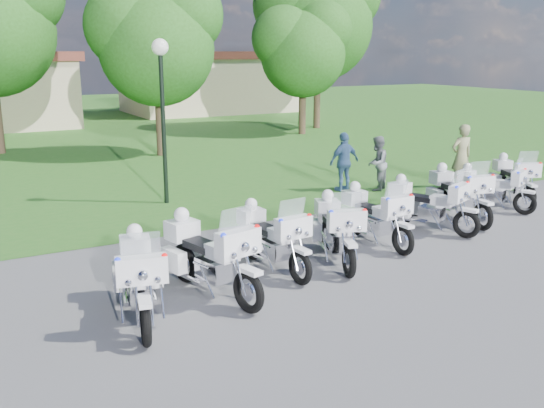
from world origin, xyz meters
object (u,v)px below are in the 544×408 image
motorcycle_3 (336,229)px  bystander_b (377,164)px  motorcycle_5 (428,204)px  motorcycle_7 (491,187)px  motorcycle_8 (513,178)px  motorcycle_6 (458,193)px  bystander_c (344,162)px  bystander_a (461,157)px  lamp_post (161,82)px  motorcycle_1 (209,255)px  motorcycle_0 (139,277)px  motorcycle_4 (374,215)px  motorcycle_2 (271,237)px

motorcycle_3 → bystander_b: bystander_b is taller
motorcycle_5 → motorcycle_7: bearing=171.4°
motorcycle_8 → motorcycle_6: bearing=37.7°
motorcycle_5 → bystander_c: (0.72, 4.36, 0.24)m
motorcycle_8 → bystander_a: 1.90m
motorcycle_5 → bystander_c: bystander_c is taller
motorcycle_5 → lamp_post: (-4.48, 5.49, 2.68)m
motorcycle_1 → bystander_c: size_ratio=1.41×
motorcycle_6 → motorcycle_8: bearing=-155.5°
motorcycle_3 → bystander_a: size_ratio=1.15×
motorcycle_7 → bystander_b: (-1.22, 3.27, 0.22)m
motorcycle_0 → motorcycle_1: bearing=-152.4°
motorcycle_6 → motorcycle_8: 3.02m
motorcycle_3 → motorcycle_6: motorcycle_6 is taller
motorcycle_1 → bystander_b: 9.14m
motorcycle_0 → motorcycle_8: size_ratio=1.12×
lamp_post → bystander_c: 5.85m
motorcycle_1 → motorcycle_5: 6.10m
motorcycle_0 → bystander_c: size_ratio=1.34×
motorcycle_3 → motorcycle_4: size_ratio=0.99×
motorcycle_0 → motorcycle_7: size_ratio=1.18×
motorcycle_4 → lamp_post: lamp_post is taller
motorcycle_1 → bystander_a: bystander_a is taller
motorcycle_8 → bystander_a: bearing=-62.5°
motorcycle_6 → motorcycle_7: (1.52, 0.32, -0.07)m
lamp_post → motorcycle_0: bearing=-112.3°
bystander_b → bystander_c: (-0.91, 0.42, 0.06)m
motorcycle_4 → motorcycle_5: motorcycle_5 is taller
motorcycle_1 → motorcycle_3: 2.95m
bystander_a → bystander_b: (-2.47, 0.96, -0.16)m
motorcycle_3 → motorcycle_2: bearing=13.0°
motorcycle_5 → bystander_a: bearing=-165.9°
bystander_b → motorcycle_2: bearing=2.0°
motorcycle_0 → motorcycle_2: size_ratio=1.03×
motorcycle_3 → motorcycle_5: motorcycle_3 is taller
motorcycle_5 → motorcycle_7: 2.93m
motorcycle_7 → bystander_a: size_ratio=1.03×
motorcycle_7 → bystander_a: 2.66m
bystander_c → motorcycle_3: bearing=49.4°
motorcycle_1 → bystander_a: size_ratio=1.28×
motorcycle_4 → motorcycle_7: motorcycle_4 is taller
motorcycle_1 → bystander_b: (7.63, 5.03, 0.11)m
motorcycle_2 → bystander_b: bystander_b is taller
motorcycle_7 → motorcycle_3: bearing=-10.1°
motorcycle_1 → lamp_post: (1.52, 6.58, 2.61)m
motorcycle_3 → motorcycle_7: 6.09m
motorcycle_1 → motorcycle_8: 10.48m
motorcycle_0 → motorcycle_4: size_ratio=1.04×
motorcycle_4 → motorcycle_3: bearing=20.3°
motorcycle_1 → motorcycle_8: (10.25, 2.21, -0.08)m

